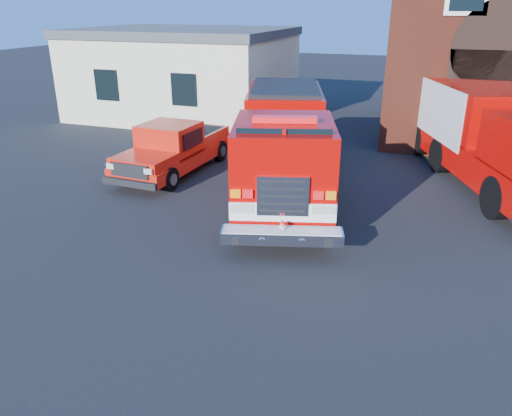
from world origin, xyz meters
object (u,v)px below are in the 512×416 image
(pickup_truck, at_px, (175,149))
(side_building, at_px, (185,72))
(secondary_truck, at_px, (493,133))
(fire_engine, at_px, (284,142))

(pickup_truck, bearing_deg, side_building, 114.68)
(secondary_truck, bearing_deg, side_building, 156.06)
(pickup_truck, bearing_deg, secondary_truck, 14.46)
(fire_engine, height_order, pickup_truck, fire_engine)
(fire_engine, distance_m, pickup_truck, 4.13)
(fire_engine, bearing_deg, pickup_truck, 174.80)
(fire_engine, bearing_deg, side_building, 131.19)
(side_building, bearing_deg, secondary_truck, -23.94)
(side_building, relative_size, fire_engine, 1.04)
(side_building, xyz_separation_m, fire_engine, (8.18, -9.35, -0.69))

